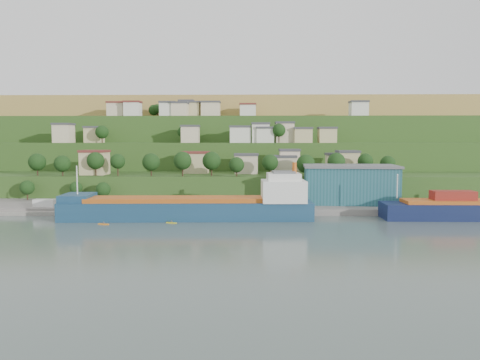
{
  "coord_description": "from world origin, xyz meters",
  "views": [
    {
      "loc": [
        15.52,
        -127.19,
        23.04
      ],
      "look_at": [
        12.42,
        15.0,
        11.0
      ],
      "focal_mm": 35.0,
      "sensor_mm": 36.0,
      "label": 1
    }
  ],
  "objects_px": {
    "cargo_ship_near": "(195,209)",
    "warehouse": "(350,184)",
    "caravan": "(45,204)",
    "kayak_orange": "(104,224)"
  },
  "relations": [
    {
      "from": "warehouse",
      "to": "kayak_orange",
      "type": "height_order",
      "value": "warehouse"
    },
    {
      "from": "caravan",
      "to": "kayak_orange",
      "type": "height_order",
      "value": "caravan"
    },
    {
      "from": "warehouse",
      "to": "caravan",
      "type": "bearing_deg",
      "value": -168.98
    },
    {
      "from": "caravan",
      "to": "kayak_orange",
      "type": "relative_size",
      "value": 2.07
    },
    {
      "from": "cargo_ship_near",
      "to": "caravan",
      "type": "bearing_deg",
      "value": 165.31
    },
    {
      "from": "cargo_ship_near",
      "to": "warehouse",
      "type": "relative_size",
      "value": 2.27
    },
    {
      "from": "cargo_ship_near",
      "to": "kayak_orange",
      "type": "bearing_deg",
      "value": -160.88
    },
    {
      "from": "warehouse",
      "to": "kayak_orange",
      "type": "bearing_deg",
      "value": -152.25
    },
    {
      "from": "cargo_ship_near",
      "to": "warehouse",
      "type": "height_order",
      "value": "cargo_ship_near"
    },
    {
      "from": "cargo_ship_near",
      "to": "kayak_orange",
      "type": "xyz_separation_m",
      "value": [
        -24.26,
        -9.48,
        -2.77
      ]
    }
  ]
}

